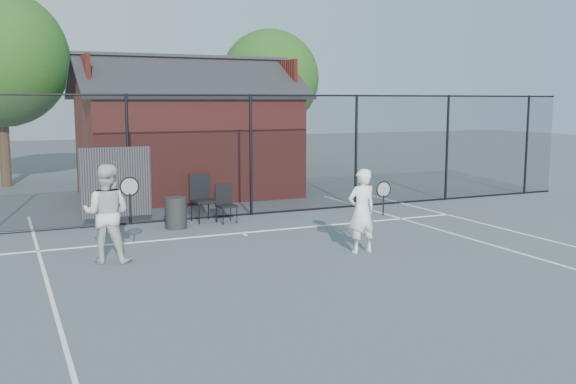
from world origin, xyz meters
name	(u,v)px	position (x,y,z in m)	size (l,w,h in m)	color
ground	(301,265)	(0.00, 0.00, 0.00)	(80.00, 80.00, 0.00)	#4F555A
court_lines	(338,285)	(0.00, -1.32, 0.01)	(11.02, 18.00, 0.01)	white
fence	(200,159)	(-0.30, 5.00, 1.45)	(22.04, 3.00, 3.00)	black
clubhouse	(187,142)	(0.50, 9.00, 1.61)	(6.50, 4.36, 4.19)	maroon
tree_right	(270,79)	(5.50, 14.50, 3.71)	(3.97, 3.97, 5.70)	#362415
player_front	(362,211)	(1.45, 0.39, 0.80)	(0.72, 0.53, 1.59)	white
player_back	(107,213)	(-3.02, 1.62, 0.87)	(1.05, 0.95, 1.75)	silver
chair_left	(227,204)	(0.10, 4.26, 0.44)	(0.42, 0.44, 0.88)	black
chair_right	(204,199)	(-0.35, 4.60, 0.55)	(0.53, 0.55, 1.10)	black
waste_bin	(176,213)	(-1.15, 4.10, 0.35)	(0.48, 0.48, 0.71)	black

